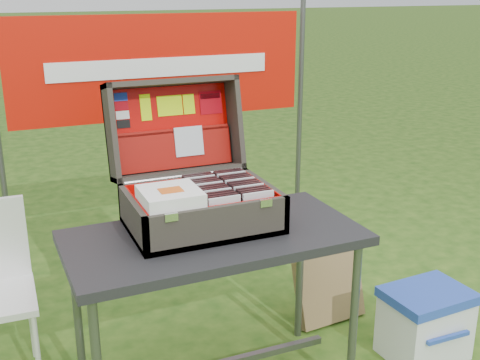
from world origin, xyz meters
name	(u,v)px	position (x,y,z in m)	size (l,w,h in m)	color
table	(215,314)	(-0.09, 0.08, 0.38)	(1.20, 0.60, 0.75)	#252527
table_top	(214,238)	(-0.09, 0.08, 0.73)	(1.20, 0.60, 0.04)	#252527
table_leg_fr	(354,320)	(0.45, -0.16, 0.36)	(0.04, 0.04, 0.71)	#59595B
table_leg_bl	(78,317)	(-0.63, 0.33, 0.36)	(0.04, 0.04, 0.71)	#59595B
table_leg_br	(300,272)	(0.45, 0.33, 0.36)	(0.04, 0.04, 0.71)	#59595B
suitcase	(196,159)	(-0.11, 0.23, 1.03)	(0.60, 0.59, 0.56)	#403A31
suitcase_base_bottom	(202,224)	(-0.11, 0.17, 0.76)	(0.60, 0.43, 0.02)	#403A31
suitcase_base_wall_front	(219,226)	(-0.11, -0.03, 0.83)	(0.60, 0.02, 0.16)	#403A31
suitcase_base_wall_back	(186,194)	(-0.11, 0.37, 0.83)	(0.60, 0.02, 0.16)	#403A31
suitcase_base_wall_left	(133,219)	(-0.40, 0.17, 0.83)	(0.02, 0.43, 0.16)	#403A31
suitcase_base_wall_right	(264,199)	(0.18, 0.17, 0.83)	(0.02, 0.43, 0.16)	#403A31
suitcase_liner_floor	(202,221)	(-0.11, 0.17, 0.78)	(0.55, 0.38, 0.01)	red
suitcase_latch_left	(171,217)	(-0.30, -0.04, 0.90)	(0.05, 0.01, 0.03)	silver
suitcase_latch_right	(266,203)	(0.08, -0.04, 0.90)	(0.05, 0.01, 0.03)	silver
suitcase_hinge	(185,176)	(-0.11, 0.39, 0.91)	(0.02, 0.02, 0.54)	silver
suitcase_lid_back	(171,128)	(-0.11, 0.58, 1.09)	(0.60, 0.43, 0.02)	#403A31
suitcase_lid_rim_far	(171,82)	(-0.11, 0.56, 1.30)	(0.60, 0.02, 0.16)	#403A31
suitcase_lid_rim_near	(179,172)	(-0.11, 0.47, 0.91)	(0.60, 0.02, 0.16)	#403A31
suitcase_lid_rim_left	(111,134)	(-0.40, 0.51, 1.10)	(0.02, 0.43, 0.16)	#403A31
suitcase_lid_rim_right	(234,122)	(0.18, 0.51, 1.10)	(0.02, 0.43, 0.16)	#403A31
suitcase_lid_liner	(172,128)	(-0.11, 0.56, 1.09)	(0.55, 0.38, 0.01)	red
suitcase_liner_wall_front	(218,222)	(-0.11, -0.02, 0.84)	(0.55, 0.01, 0.14)	red
suitcase_liner_wall_back	(187,192)	(-0.11, 0.36, 0.84)	(0.55, 0.01, 0.14)	red
suitcase_liner_wall_left	(137,216)	(-0.39, 0.17, 0.84)	(0.01, 0.38, 0.14)	red
suitcase_liner_wall_right	(261,197)	(0.16, 0.17, 0.84)	(0.01, 0.38, 0.14)	red
suitcase_lid_pocket	(175,150)	(-0.11, 0.52, 1.00)	(0.53, 0.17, 0.03)	maroon
suitcase_pocket_edge	(173,131)	(-0.11, 0.54, 1.08)	(0.52, 0.02, 0.02)	maroon
suitcase_pocket_cd	(189,141)	(-0.05, 0.51, 1.03)	(0.13, 0.13, 0.01)	silver
lid_sticker_cc_a	(121,97)	(-0.33, 0.59, 1.25)	(0.06, 0.04, 0.00)	#1933B2
lid_sticker_cc_b	(122,106)	(-0.33, 0.58, 1.21)	(0.06, 0.04, 0.00)	#A7000A
lid_sticker_cc_c	(123,115)	(-0.33, 0.57, 1.17)	(0.06, 0.04, 0.00)	white
lid_sticker_cc_d	(124,124)	(-0.33, 0.57, 1.13)	(0.06, 0.04, 0.00)	black
lid_card_neon_tall	(146,108)	(-0.22, 0.58, 1.19)	(0.05, 0.12, 0.00)	#BDEC05
lid_card_neon_main	(170,106)	(-0.11, 0.58, 1.19)	(0.12, 0.09, 0.00)	#BDEC05
lid_card_neon_small	(189,104)	(-0.02, 0.58, 1.19)	(0.05, 0.09, 0.00)	#BDEC05
lid_sticker_band	(211,102)	(0.09, 0.58, 1.19)	(0.11, 0.11, 0.00)	#A7000A
lid_sticker_band_bar	(210,96)	(0.09, 0.59, 1.22)	(0.10, 0.02, 0.00)	black
cd_left_0	(225,215)	(-0.07, 0.00, 0.86)	(0.13, 0.01, 0.15)	silver
cd_left_1	(222,213)	(-0.07, 0.03, 0.86)	(0.13, 0.01, 0.15)	black
cd_left_2	(220,211)	(-0.07, 0.05, 0.86)	(0.13, 0.01, 0.15)	black
cd_left_3	(218,209)	(-0.07, 0.08, 0.86)	(0.13, 0.01, 0.15)	black
cd_left_4	(216,207)	(-0.07, 0.10, 0.86)	(0.13, 0.01, 0.15)	silver
cd_left_5	(214,206)	(-0.07, 0.12, 0.86)	(0.13, 0.01, 0.15)	black
cd_left_6	(212,204)	(-0.07, 0.15, 0.86)	(0.13, 0.01, 0.15)	black
cd_left_7	(210,202)	(-0.07, 0.17, 0.86)	(0.13, 0.01, 0.15)	black
cd_left_8	(208,200)	(-0.07, 0.19, 0.86)	(0.13, 0.01, 0.15)	silver
cd_left_9	(206,198)	(-0.07, 0.22, 0.86)	(0.13, 0.01, 0.15)	black
cd_left_10	(204,197)	(-0.07, 0.24, 0.86)	(0.13, 0.01, 0.15)	black
cd_left_11	(202,195)	(-0.07, 0.26, 0.86)	(0.13, 0.01, 0.15)	black
cd_left_12	(201,193)	(-0.07, 0.29, 0.86)	(0.13, 0.01, 0.15)	silver
cd_left_13	(199,192)	(-0.07, 0.31, 0.86)	(0.13, 0.01, 0.15)	black
cd_left_14	(197,190)	(-0.07, 0.34, 0.86)	(0.13, 0.01, 0.15)	black
cd_right_0	(258,210)	(0.07, 0.00, 0.86)	(0.13, 0.01, 0.15)	silver
cd_right_1	(256,208)	(0.07, 0.03, 0.86)	(0.13, 0.01, 0.15)	black
cd_right_2	(253,206)	(0.07, 0.05, 0.86)	(0.13, 0.01, 0.15)	black
cd_right_3	(251,204)	(0.07, 0.08, 0.86)	(0.13, 0.01, 0.15)	black
cd_right_4	(249,203)	(0.07, 0.10, 0.86)	(0.13, 0.01, 0.15)	silver
cd_right_5	(246,201)	(0.07, 0.12, 0.86)	(0.13, 0.01, 0.15)	black
cd_right_6	(244,199)	(0.07, 0.15, 0.86)	(0.13, 0.01, 0.15)	black
cd_right_7	(242,197)	(0.07, 0.17, 0.86)	(0.13, 0.01, 0.15)	black
cd_right_8	(240,196)	(0.07, 0.19, 0.86)	(0.13, 0.01, 0.15)	silver
cd_right_9	(238,194)	(0.07, 0.22, 0.86)	(0.13, 0.01, 0.15)	black
cd_right_10	(236,192)	(0.07, 0.24, 0.86)	(0.13, 0.01, 0.15)	black
cd_right_11	(233,191)	(0.07, 0.26, 0.86)	(0.13, 0.01, 0.15)	black
cd_right_12	(231,189)	(0.07, 0.29, 0.86)	(0.13, 0.01, 0.15)	silver
cd_right_13	(229,187)	(0.07, 0.31, 0.86)	(0.13, 0.01, 0.15)	black
cd_right_14	(227,186)	(0.07, 0.34, 0.86)	(0.13, 0.01, 0.15)	black
songbook_0	(170,201)	(-0.27, 0.09, 0.91)	(0.23, 0.23, 0.01)	white
songbook_1	(170,200)	(-0.27, 0.09, 0.92)	(0.23, 0.23, 0.01)	white
songbook_2	(170,199)	(-0.27, 0.09, 0.92)	(0.23, 0.23, 0.01)	white
songbook_3	(170,198)	(-0.27, 0.09, 0.93)	(0.23, 0.23, 0.01)	white
songbook_4	(170,196)	(-0.27, 0.09, 0.93)	(0.23, 0.23, 0.01)	white
songbook_5	(170,195)	(-0.27, 0.09, 0.94)	(0.23, 0.23, 0.01)	white
songbook_6	(170,194)	(-0.27, 0.09, 0.94)	(0.23, 0.23, 0.01)	white
songbook_7	(170,193)	(-0.27, 0.09, 0.95)	(0.23, 0.23, 0.01)	white
songbook_8	(170,191)	(-0.27, 0.09, 0.95)	(0.23, 0.23, 0.01)	white
songbook_9	(170,190)	(-0.27, 0.09, 0.96)	(0.23, 0.23, 0.01)	white
songbook_graphic	(171,190)	(-0.27, 0.08, 0.96)	(0.09, 0.07, 0.00)	#D85919
cooler	(425,323)	(0.93, -0.06, 0.17)	(0.39, 0.30, 0.35)	white
cooler_body	(424,327)	(0.93, -0.06, 0.15)	(0.37, 0.28, 0.30)	white
cooler_lid	(428,295)	(0.93, -0.06, 0.32)	(0.39, 0.30, 0.05)	#2547B4
cooler_handle	(448,338)	(0.93, -0.22, 0.19)	(0.23, 0.02, 0.02)	#2547B4
chair_leg_fr	(38,354)	(-0.81, 0.34, 0.21)	(0.02, 0.02, 0.42)	silver
chair_leg_br	(31,318)	(-0.81, 0.66, 0.21)	(0.02, 0.02, 0.42)	silver
chair_upright_right	(21,238)	(-0.81, 0.68, 0.61)	(0.02, 0.02, 0.39)	silver
cardboard_box	(328,284)	(0.67, 0.41, 0.20)	(0.39, 0.06, 0.41)	olive
banner_post_left	(1,166)	(-0.85, 1.10, 0.85)	(0.03, 0.03, 1.70)	#59595B
banner_post_right	(299,134)	(0.85, 1.10, 0.85)	(0.03, 0.03, 1.70)	#59595B
banner	(162,67)	(0.00, 1.09, 1.30)	(1.60, 0.01, 0.55)	#B81005
banner_text	(162,67)	(0.00, 1.08, 1.30)	(1.20, 0.00, 0.10)	white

